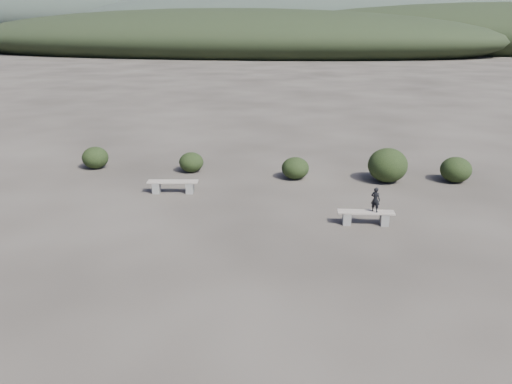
# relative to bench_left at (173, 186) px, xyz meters

# --- Properties ---
(ground) EXTENTS (1200.00, 1200.00, 0.00)m
(ground) POSITION_rel_bench_left_xyz_m (4.28, -5.94, -0.29)
(ground) COLOR #2C2722
(ground) RESTS_ON ground
(bench_left) EXTENTS (1.96, 0.74, 0.48)m
(bench_left) POSITION_rel_bench_left_xyz_m (0.00, 0.00, 0.00)
(bench_left) COLOR slate
(bench_left) RESTS_ON ground
(bench_right) EXTENTS (1.85, 0.60, 0.45)m
(bench_right) POSITION_rel_bench_left_xyz_m (7.22, -1.82, -0.02)
(bench_right) COLOR slate
(bench_right) RESTS_ON ground
(seated_person) EXTENTS (0.35, 0.30, 0.82)m
(seated_person) POSITION_rel_bench_left_xyz_m (7.48, -1.78, 0.57)
(seated_person) COLOR black
(seated_person) RESTS_ON bench_right
(shrub_a) EXTENTS (1.06, 1.06, 0.87)m
(shrub_a) POSITION_rel_bench_left_xyz_m (-0.18, 2.87, 0.14)
(shrub_a) COLOR black
(shrub_a) RESTS_ON ground
(shrub_c) EXTENTS (1.14, 1.14, 0.92)m
(shrub_c) POSITION_rel_bench_left_xyz_m (4.40, 2.72, 0.17)
(shrub_c) COLOR black
(shrub_c) RESTS_ON ground
(shrub_d) EXTENTS (1.60, 1.60, 1.40)m
(shrub_d) POSITION_rel_bench_left_xyz_m (8.14, 3.03, 0.41)
(shrub_d) COLOR black
(shrub_d) RESTS_ON ground
(shrub_e) EXTENTS (1.25, 1.25, 1.04)m
(shrub_e) POSITION_rel_bench_left_xyz_m (10.90, 3.53, 0.23)
(shrub_e) COLOR black
(shrub_e) RESTS_ON ground
(shrub_f) EXTENTS (1.15, 1.15, 0.97)m
(shrub_f) POSITION_rel_bench_left_xyz_m (-4.58, 2.60, 0.20)
(shrub_f) COLOR black
(shrub_f) RESTS_ON ground
(mountain_ridges) EXTENTS (500.00, 400.00, 56.00)m
(mountain_ridges) POSITION_rel_bench_left_xyz_m (-3.20, 333.12, 10.54)
(mountain_ridges) COLOR black
(mountain_ridges) RESTS_ON ground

